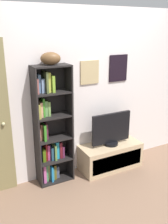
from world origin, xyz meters
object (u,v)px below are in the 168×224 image
Objects in this scene: bookshelf at (50,130)px; football at (51,59)px; television at (111,130)px; tv_stand at (110,156)px.

football is at bearing -35.47° from bookshelf.
football is 0.39× the size of television.
bookshelf is 2.57× the size of television.
football is at bearing 174.76° from tv_stand.
bookshelf is 0.93m from television.
television is at bearing 90.00° from tv_stand.
bookshelf is 1.08m from tv_stand.
tv_stand is (0.87, -0.08, -1.51)m from football.
television reaches higher than tv_stand.
bookshelf reaches higher than tv_stand.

